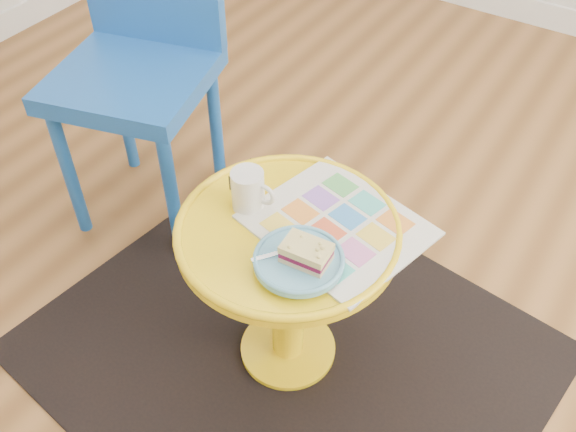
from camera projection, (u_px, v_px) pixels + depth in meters
The scene contains 10 objects.
floor at pixel (307, 282), 1.98m from camera, with size 4.00×4.00×0.00m, color brown.
room_walls at pixel (237, 39), 2.92m from camera, with size 4.00×4.00×4.00m.
rug at pixel (288, 350), 1.80m from camera, with size 1.30×1.10×0.01m, color black.
side_table at pixel (288, 268), 1.55m from camera, with size 0.52×0.52×0.49m.
chair at pixel (140, 47), 1.88m from camera, with size 0.53×0.54×0.98m.
newspaper at pixel (337, 225), 1.46m from camera, with size 0.37×0.31×0.01m, color silver.
mug at pixel (249, 189), 1.47m from camera, with size 0.11×0.08×0.10m.
plate at pixel (299, 261), 1.36m from camera, with size 0.19×0.19×0.02m.
cake_slice at pixel (306, 253), 1.34m from camera, with size 0.11×0.07×0.04m.
fork at pixel (286, 251), 1.37m from camera, with size 0.10×0.12×0.00m.
Camera 1 is at (0.64, -1.10, 1.53)m, focal length 40.00 mm.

